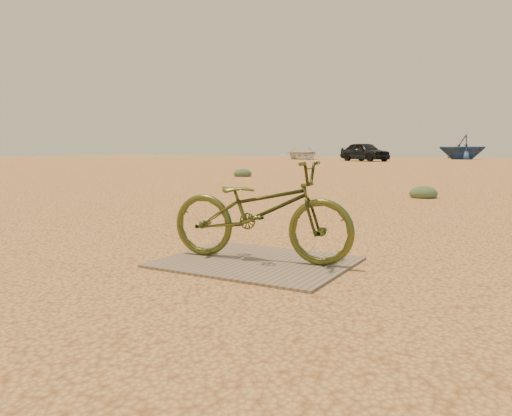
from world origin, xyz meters
The scene contains 8 objects.
ground centered at (0.00, 0.00, 0.00)m, with size 120.00×120.00×0.00m, color #EAAF5E.
plywood_board centered at (0.12, 0.31, 0.01)m, with size 1.54×1.22×0.02m, color #856C57.
bicycle centered at (0.13, 0.36, 0.45)m, with size 0.56×1.62×0.85m, color #484D1C.
car centered at (-10.26, 36.69, 0.77)m, with size 1.83×4.53×1.54m, color black.
boat_near_left centered at (-18.00, 41.47, 0.57)m, with size 3.94×5.51×1.14m, color silver.
boat_far_left centered at (-4.32, 48.51, 1.20)m, with size 3.92×4.55×2.39m, color navy.
kale_a centered at (0.19, 7.00, 0.00)m, with size 0.55×0.55×0.30m, color #4E6441.
kale_c centered at (-7.03, 11.98, 0.00)m, with size 0.64×0.64×0.35m, color #4E6441.
Camera 1 is at (2.17, -3.31, 0.97)m, focal length 35.00 mm.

